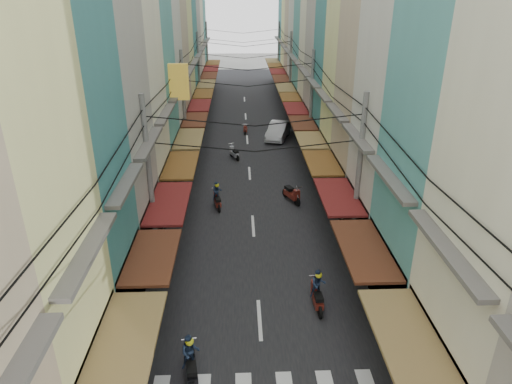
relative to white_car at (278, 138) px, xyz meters
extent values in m
plane|color=slate|center=(-2.77, -22.37, 0.00)|extent=(160.00, 160.00, 0.00)
cube|color=black|center=(-2.77, -2.37, 0.01)|extent=(10.00, 80.00, 0.02)
cube|color=slate|center=(-9.27, -2.37, 0.03)|extent=(3.00, 80.00, 0.06)
cube|color=slate|center=(3.73, -2.37, 0.03)|extent=(3.00, 80.00, 0.06)
cube|color=black|center=(-8.37, -28.63, 1.60)|extent=(1.20, 4.52, 3.20)
cube|color=olive|center=(-6.87, -28.63, 3.00)|extent=(1.80, 4.33, 0.12)
cube|color=#595651|center=(-7.52, -28.63, 6.00)|extent=(0.50, 4.23, 0.15)
cube|color=teal|center=(-10.77, -24.13, 9.62)|extent=(6.00, 4.30, 19.25)
cube|color=black|center=(-8.37, -24.13, 1.60)|extent=(1.20, 4.13, 3.20)
cube|color=#532917|center=(-6.87, -24.13, 3.00)|extent=(1.80, 3.96, 0.12)
cube|color=#595651|center=(-7.52, -24.13, 6.00)|extent=(0.50, 3.87, 0.15)
cube|color=#A6A298|center=(-10.77, -19.41, 10.47)|extent=(6.00, 5.14, 20.93)
cube|color=black|center=(-8.37, -19.41, 1.60)|extent=(1.20, 4.94, 3.20)
cube|color=maroon|center=(-6.87, -19.41, 3.00)|extent=(1.80, 4.73, 0.12)
cube|color=#595651|center=(-7.52, -19.41, 6.00)|extent=(0.50, 4.63, 0.15)
cube|color=beige|center=(-10.77, -14.36, 8.72)|extent=(6.00, 4.95, 17.43)
cube|color=black|center=(-8.37, -14.36, 1.60)|extent=(1.20, 4.75, 3.20)
cube|color=brown|center=(-6.87, -14.36, 3.00)|extent=(1.80, 4.56, 0.12)
cube|color=#595651|center=(-7.52, -14.36, 6.00)|extent=(0.50, 4.46, 0.15)
cube|color=teal|center=(-10.77, -9.39, 8.16)|extent=(6.00, 4.99, 16.32)
cube|color=black|center=(-8.37, -9.39, 1.60)|extent=(1.20, 4.80, 3.20)
cube|color=olive|center=(-6.87, -9.39, 3.00)|extent=(1.80, 4.60, 0.12)
cube|color=#595651|center=(-7.52, -9.39, 6.00)|extent=(0.50, 4.50, 0.15)
cube|color=beige|center=(-10.77, -4.57, 11.44)|extent=(6.00, 4.65, 22.87)
cube|color=black|center=(-8.37, -4.57, 1.60)|extent=(1.20, 4.46, 3.20)
cube|color=#532917|center=(-6.87, -4.57, 3.00)|extent=(1.80, 4.27, 0.12)
cube|color=#595651|center=(-7.52, -4.57, 6.00)|extent=(0.50, 4.18, 0.15)
cube|color=tan|center=(-10.77, 0.20, 10.29)|extent=(6.00, 4.89, 20.58)
cube|color=black|center=(-8.37, 0.20, 1.60)|extent=(1.20, 4.70, 3.20)
cube|color=maroon|center=(-6.87, 0.20, 3.00)|extent=(1.80, 4.50, 0.12)
cube|color=#595651|center=(-7.52, 0.20, 6.00)|extent=(0.50, 4.40, 0.15)
cube|color=#DFDD8B|center=(-10.77, 4.90, 9.22)|extent=(6.00, 4.52, 18.44)
cube|color=black|center=(-8.37, 4.90, 1.60)|extent=(1.20, 4.34, 3.20)
cube|color=brown|center=(-6.87, 4.90, 3.00)|extent=(1.80, 4.16, 0.12)
cube|color=#595651|center=(-7.52, 4.90, 6.00)|extent=(0.50, 4.07, 0.15)
cube|color=teal|center=(-10.77, 9.76, 10.31)|extent=(6.00, 5.20, 20.63)
cube|color=black|center=(-8.37, 9.76, 1.60)|extent=(1.20, 4.99, 3.20)
cube|color=olive|center=(-6.87, 9.76, 3.00)|extent=(1.80, 4.78, 0.12)
cube|color=#595651|center=(-7.52, 9.76, 6.00)|extent=(0.50, 4.68, 0.15)
cube|color=black|center=(-8.37, 14.83, 1.60)|extent=(1.20, 4.74, 3.20)
cube|color=#532917|center=(-6.87, 14.83, 3.00)|extent=(1.80, 4.55, 0.12)
cube|color=#595651|center=(-7.52, 14.83, 6.00)|extent=(0.50, 4.45, 0.15)
cube|color=beige|center=(-10.77, 19.78, 10.56)|extent=(6.00, 4.96, 21.12)
cube|color=black|center=(-8.37, 19.78, 1.60)|extent=(1.20, 4.76, 3.20)
cube|color=maroon|center=(-6.87, 19.78, 3.00)|extent=(1.80, 4.56, 0.12)
cube|color=#595651|center=(-7.52, 19.78, 6.00)|extent=(0.50, 4.46, 0.15)
cube|color=teal|center=(-10.77, 24.78, 9.95)|extent=(6.00, 5.04, 19.90)
cube|color=black|center=(-8.37, 24.78, 1.60)|extent=(1.20, 4.84, 3.20)
cube|color=brown|center=(-6.87, 24.78, 3.00)|extent=(1.80, 4.64, 0.12)
cube|color=#595651|center=(-7.52, 24.78, 6.00)|extent=(0.50, 4.54, 0.15)
cube|color=brown|center=(-7.17, -10.37, 7.00)|extent=(1.20, 0.40, 2.20)
cube|color=black|center=(2.83, -28.92, 1.60)|extent=(1.20, 4.78, 3.20)
cube|color=olive|center=(1.33, -28.92, 3.00)|extent=(1.80, 4.58, 0.12)
cube|color=#595651|center=(1.98, -28.92, 6.00)|extent=(0.50, 4.48, 0.15)
cube|color=teal|center=(5.23, -23.92, 7.54)|extent=(6.00, 5.03, 15.08)
cube|color=black|center=(2.83, -23.92, 1.60)|extent=(1.20, 4.83, 3.20)
cube|color=#532917|center=(1.33, -23.92, 3.00)|extent=(1.80, 4.63, 0.12)
cube|color=#595651|center=(1.98, -23.92, 6.00)|extent=(0.50, 4.53, 0.15)
cube|color=beige|center=(5.23, -19.00, 10.83)|extent=(6.00, 4.79, 21.66)
cube|color=black|center=(2.83, -19.00, 1.60)|extent=(1.20, 4.60, 3.20)
cube|color=maroon|center=(1.33, -19.00, 3.00)|extent=(1.80, 4.41, 0.12)
cube|color=#595651|center=(1.98, -19.00, 6.00)|extent=(0.50, 4.31, 0.15)
cube|color=tan|center=(5.23, -14.35, 10.37)|extent=(6.00, 4.52, 20.74)
cube|color=black|center=(2.83, -14.35, 1.60)|extent=(1.20, 4.34, 3.20)
cube|color=brown|center=(1.33, -14.35, 3.00)|extent=(1.80, 4.16, 0.12)
cube|color=#595651|center=(1.98, -14.35, 6.00)|extent=(0.50, 4.07, 0.15)
cube|color=#DFDD8B|center=(5.23, -10.02, 7.06)|extent=(6.00, 4.12, 14.13)
cube|color=black|center=(2.83, -10.02, 1.60)|extent=(1.20, 3.96, 3.20)
cube|color=olive|center=(1.33, -10.02, 3.00)|extent=(1.80, 3.79, 0.12)
cube|color=#595651|center=(1.98, -10.02, 6.00)|extent=(0.50, 3.71, 0.15)
cube|color=teal|center=(5.23, -5.76, 8.84)|extent=(6.00, 4.40, 17.68)
cube|color=black|center=(2.83, -5.76, 1.60)|extent=(1.20, 4.23, 3.20)
cube|color=#532917|center=(1.33, -5.76, 3.00)|extent=(1.80, 4.05, 0.12)
cube|color=#595651|center=(1.98, -5.76, 6.00)|extent=(0.50, 3.96, 0.15)
cube|color=#A6A298|center=(5.23, -1.24, 11.30)|extent=(6.00, 4.64, 22.59)
cube|color=black|center=(2.83, -1.24, 1.60)|extent=(1.20, 4.45, 3.20)
cube|color=maroon|center=(1.33, -1.24, 3.00)|extent=(1.80, 4.26, 0.12)
cube|color=#595651|center=(1.98, -1.24, 6.00)|extent=(0.50, 4.17, 0.15)
cube|color=beige|center=(5.23, 3.08, 10.63)|extent=(6.00, 4.00, 21.25)
cube|color=black|center=(2.83, 3.08, 1.60)|extent=(1.20, 3.84, 3.20)
cube|color=brown|center=(1.33, 3.08, 3.00)|extent=(1.80, 3.68, 0.12)
cube|color=#595651|center=(1.98, 3.08, 6.00)|extent=(0.50, 3.60, 0.15)
cube|color=teal|center=(5.23, 7.58, 11.16)|extent=(6.00, 5.01, 22.33)
cube|color=black|center=(2.83, 7.58, 1.60)|extent=(1.20, 4.81, 3.20)
cube|color=olive|center=(1.33, 7.58, 3.00)|extent=(1.80, 4.61, 0.12)
cube|color=#595651|center=(1.98, 7.58, 6.00)|extent=(0.50, 4.51, 0.15)
cube|color=beige|center=(5.23, 12.59, 9.86)|extent=(6.00, 5.00, 19.71)
cube|color=black|center=(2.83, 12.59, 1.60)|extent=(1.20, 4.80, 3.20)
cube|color=#532917|center=(1.33, 12.59, 3.00)|extent=(1.80, 4.60, 0.12)
cube|color=#595651|center=(1.98, 12.59, 6.00)|extent=(0.50, 4.50, 0.15)
cube|color=tan|center=(5.23, 17.25, 8.43)|extent=(6.00, 4.32, 16.86)
cube|color=black|center=(2.83, 17.25, 1.60)|extent=(1.20, 4.15, 3.20)
cube|color=maroon|center=(1.33, 17.25, 3.00)|extent=(1.80, 3.97, 0.12)
cube|color=#595651|center=(1.98, 17.25, 6.00)|extent=(0.50, 3.89, 0.15)
cube|color=#DFDD8B|center=(5.23, 21.57, 9.98)|extent=(6.00, 4.33, 19.96)
cube|color=black|center=(2.83, 21.57, 1.60)|extent=(1.20, 4.16, 3.20)
cube|color=brown|center=(1.33, 21.57, 3.00)|extent=(1.80, 3.99, 0.12)
cube|color=#595651|center=(1.98, 21.57, 6.00)|extent=(0.50, 3.90, 0.15)
cube|color=teal|center=(5.23, 26.18, 7.17)|extent=(6.00, 4.88, 14.34)
cube|color=black|center=(2.83, 26.18, 1.60)|extent=(1.20, 4.68, 3.20)
cube|color=olive|center=(1.33, 26.18, 3.00)|extent=(1.80, 4.49, 0.12)
cube|color=#595651|center=(1.98, 26.18, 6.00)|extent=(0.50, 4.39, 0.15)
cylinder|color=gray|center=(-7.67, -19.37, 4.10)|extent=(0.26, 0.26, 8.20)
cylinder|color=gray|center=(2.13, -19.37, 4.10)|extent=(0.26, 0.26, 8.20)
cylinder|color=gray|center=(-7.67, -4.37, 4.10)|extent=(0.26, 0.26, 8.20)
cylinder|color=gray|center=(2.13, -4.37, 4.10)|extent=(0.26, 0.26, 8.20)
cylinder|color=gray|center=(-7.67, 10.63, 4.10)|extent=(0.26, 0.26, 8.20)
cylinder|color=gray|center=(2.13, 10.63, 4.10)|extent=(0.26, 0.26, 8.20)
cylinder|color=gray|center=(-7.67, 25.63, 4.10)|extent=(0.26, 0.26, 8.20)
cylinder|color=gray|center=(2.13, 25.63, 4.10)|extent=(0.26, 0.26, 8.20)
imported|color=silver|center=(0.00, 0.00, 0.00)|extent=(5.48, 3.37, 1.81)
imported|color=black|center=(3.08, -23.84, 0.00)|extent=(1.58, 0.68, 1.06)
cylinder|color=black|center=(-5.23, -26.69, 0.27)|extent=(0.10, 0.54, 0.54)
cube|color=black|center=(-5.23, -27.37, 0.44)|extent=(0.35, 1.20, 0.29)
cube|color=black|center=(-5.23, -27.63, 0.75)|extent=(0.33, 0.57, 0.19)
cube|color=black|center=(-5.23, -26.79, 0.68)|extent=(0.31, 0.29, 0.57)
imported|color=#1E2C46|center=(-5.23, -27.37, 0.57)|extent=(0.55, 0.39, 1.38)
sphere|color=yellow|center=(-5.23, -27.37, 1.62)|extent=(0.29, 0.29, 0.29)
cylinder|color=black|center=(-0.32, -23.01, 0.26)|extent=(0.10, 0.53, 0.53)
cylinder|color=black|center=(-0.32, -24.33, 0.26)|extent=(0.10, 0.53, 0.53)
cube|color=maroon|center=(-0.32, -23.67, 0.43)|extent=(0.34, 1.16, 0.28)
cube|color=black|center=(-0.32, -23.92, 0.73)|extent=(0.32, 0.56, 0.18)
cube|color=maroon|center=(-0.32, -23.11, 0.66)|extent=(0.30, 0.28, 0.56)
imported|color=#1E2C46|center=(-0.32, -23.67, 0.56)|extent=(0.53, 0.38, 1.34)
sphere|color=yellow|center=(-0.32, -23.67, 1.57)|extent=(0.28, 0.28, 0.28)
cylinder|color=black|center=(-4.87, -13.34, 0.24)|extent=(0.09, 0.49, 0.49)
cylinder|color=black|center=(-4.87, -14.56, 0.24)|extent=(0.09, 0.49, 0.49)
cube|color=maroon|center=(-4.87, -13.95, 0.40)|extent=(0.32, 1.08, 0.26)
cube|color=black|center=(-4.87, -14.18, 0.68)|extent=(0.30, 0.52, 0.17)
cube|color=maroon|center=(-4.87, -13.43, 0.61)|extent=(0.28, 0.26, 0.52)
imported|color=#1E2C46|center=(-4.87, -13.95, 0.52)|extent=(0.50, 0.35, 1.25)
sphere|color=yellow|center=(-4.87, -13.95, 1.46)|extent=(0.26, 0.26, 0.26)
cylinder|color=black|center=(-0.27, -12.50, 0.29)|extent=(0.11, 0.58, 0.58)
cylinder|color=black|center=(-0.27, -13.94, 0.29)|extent=(0.11, 0.58, 0.58)
cube|color=maroon|center=(-0.27, -13.22, 0.47)|extent=(0.38, 1.28, 0.31)
cube|color=black|center=(-0.27, -13.50, 0.80)|extent=(0.36, 0.61, 0.20)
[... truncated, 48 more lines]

